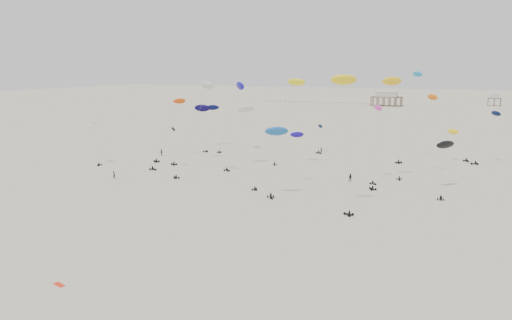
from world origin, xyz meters
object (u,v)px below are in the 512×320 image
at_px(rig_9, 211,113).
at_px(rig_4, 294,92).
at_px(pavilion_small, 494,101).
at_px(rig_0, 486,130).
at_px(spectator_0, 114,179).
at_px(pavilion_main, 387,100).

bearing_deg(rig_9, rig_4, -128.65).
bearing_deg(rig_9, pavilion_small, -32.27).
distance_m(rig_0, rig_9, 85.90).
distance_m(pavilion_small, rig_4, 266.64).
relative_size(pavilion_small, rig_9, 0.48).
bearing_deg(rig_4, spectator_0, 27.71).
relative_size(rig_0, spectator_0, 6.72).
relative_size(pavilion_main, pavilion_small, 2.33).
height_order(pavilion_small, rig_0, rig_0).
bearing_deg(rig_9, pavilion_main, -17.64).
relative_size(rig_0, rig_4, 0.63).
distance_m(pavilion_main, rig_9, 210.83).
xyz_separation_m(rig_0, rig_4, (-49.65, -23.81, 10.78)).
height_order(pavilion_main, rig_0, rig_0).
xyz_separation_m(rig_0, rig_9, (-85.78, -3.90, 2.25)).
xyz_separation_m(pavilion_main, pavilion_small, (70.00, 30.00, -0.74)).
xyz_separation_m(rig_4, rig_9, (-36.13, 19.91, -8.53)).
height_order(rig_0, rig_4, rig_4).
bearing_deg(rig_9, rig_0, -97.18).
distance_m(pavilion_small, spectator_0, 309.38).
distance_m(rig_0, rig_4, 56.11).
height_order(pavilion_main, rig_9, rig_9).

